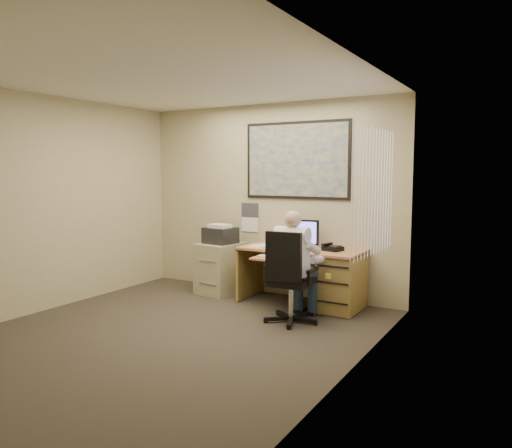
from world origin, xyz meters
The scene contains 8 objects.
room_shell centered at (0.00, 0.00, 1.35)m, with size 4.00×4.50×2.70m.
desk centered at (1.01, 1.90, 0.44)m, with size 1.60×0.97×1.10m.
world_map centered at (0.44, 2.23, 1.90)m, with size 1.56×0.03×1.06m, color #1E4C93.
wall_calendar centered at (-0.31, 2.24, 1.08)m, with size 0.28×0.01×0.42m, color white.
window_blinds centered at (1.97, 0.80, 1.55)m, with size 0.06×1.40×1.30m, color beige, non-canonical shape.
filing_cabinet centered at (-0.59, 1.87, 0.43)m, with size 0.59×0.68×1.00m.
office_chair centered at (0.91, 1.07, 0.32)m, with size 0.68×0.68×1.08m.
person centered at (0.91, 1.15, 0.65)m, with size 0.52×0.75×1.30m, color white, non-canonical shape.
Camera 1 is at (3.40, -4.01, 1.75)m, focal length 35.00 mm.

